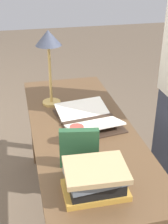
{
  "coord_description": "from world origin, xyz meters",
  "views": [
    {
      "loc": [
        -1.58,
        0.35,
        1.71
      ],
      "look_at": [
        0.04,
        -0.02,
        0.83
      ],
      "focal_mm": 50.0,
      "sensor_mm": 36.0,
      "label": 1
    }
  ],
  "objects": [
    {
      "name": "reading_lamp",
      "position": [
        0.36,
        0.14,
        1.17
      ],
      "size": [
        0.17,
        0.17,
        0.51
      ],
      "color": "tan",
      "rests_on": "reading_desk"
    },
    {
      "name": "book_stack_tall",
      "position": [
        -0.57,
        0.07,
        0.82
      ],
      "size": [
        0.23,
        0.28,
        0.14
      ],
      "color": "#BC8933",
      "rests_on": "reading_desk"
    },
    {
      "name": "coffee_mug",
      "position": [
        -0.17,
        0.07,
        0.8
      ],
      "size": [
        0.11,
        0.08,
        0.1
      ],
      "rotation": [
        0.0,
        0.0,
        0.2
      ],
      "color": "#B74238",
      "rests_on": "reading_desk"
    },
    {
      "name": "reading_desk",
      "position": [
        0.0,
        0.0,
        0.65
      ],
      "size": [
        1.57,
        0.6,
        0.75
      ],
      "color": "brown",
      "rests_on": "ground_plane"
    },
    {
      "name": "ground_plane",
      "position": [
        0.0,
        0.0,
        0.0
      ],
      "size": [
        12.0,
        12.0,
        0.0
      ],
      "primitive_type": "plane",
      "color": "brown"
    },
    {
      "name": "book_standing_upright",
      "position": [
        -0.36,
        0.09,
        0.85
      ],
      "size": [
        0.07,
        0.19,
        0.2
      ],
      "rotation": [
        0.0,
        0.0,
        -0.18
      ],
      "color": "#234C2D",
      "rests_on": "reading_desk"
    },
    {
      "name": "open_book",
      "position": [
        0.06,
        -0.05,
        0.77
      ],
      "size": [
        0.47,
        0.39,
        0.06
      ],
      "rotation": [
        0.0,
        0.0,
        0.14
      ],
      "color": "#38281E",
      "rests_on": "reading_desk"
    }
  ]
}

